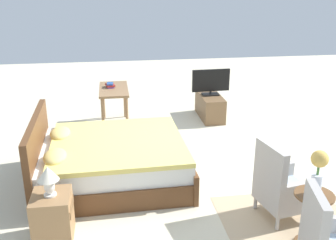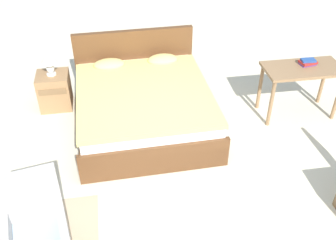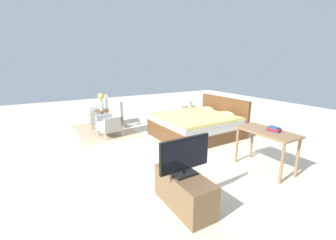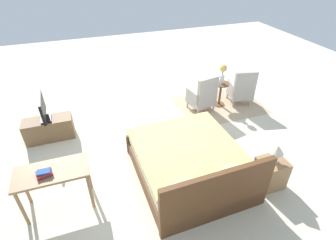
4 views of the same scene
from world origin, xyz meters
TOP-DOWN VIEW (x-y plane):
  - ground_plane at (0.00, 0.00)m, footprint 16.00×16.00m
  - bed at (-0.18, 1.03)m, footprint 1.79×2.05m
  - armchair_by_window_right at (-1.35, -0.92)m, footprint 0.63×0.63m
  - side_table at (-1.88, -1.02)m, footprint 0.40×0.40m
  - flower_vase at (-1.88, -1.02)m, footprint 0.17×0.17m
  - nightstand at (-1.38, 1.64)m, footprint 0.44×0.41m
  - table_lamp at (-1.38, 1.64)m, footprint 0.22×0.22m
  - tv_stand at (2.14, -0.96)m, footprint 0.96×0.40m
  - tv_flatscreen at (2.14, -0.96)m, footprint 0.21×0.75m
  - vanity_desk at (1.95, 0.92)m, footprint 1.04×0.52m
  - book_stack at (2.03, 0.98)m, footprint 0.24×0.19m

SIDE VIEW (x-z plane):
  - ground_plane at x=0.00m, z-range 0.00..0.00m
  - tv_stand at x=2.14m, z-range 0.00..0.47m
  - nightstand at x=-1.38m, z-range 0.00..0.52m
  - bed at x=-0.18m, z-range -0.18..0.78m
  - side_table at x=-1.88m, z-range 0.08..0.68m
  - armchair_by_window_right at x=-1.35m, z-range -0.08..0.84m
  - vanity_desk at x=1.95m, z-range 0.26..0.99m
  - tv_flatscreen at x=2.14m, z-range 0.48..0.99m
  - table_lamp at x=-1.38m, z-range 0.57..0.90m
  - book_stack at x=2.03m, z-range 0.73..0.81m
  - flower_vase at x=-1.88m, z-range 0.66..1.13m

